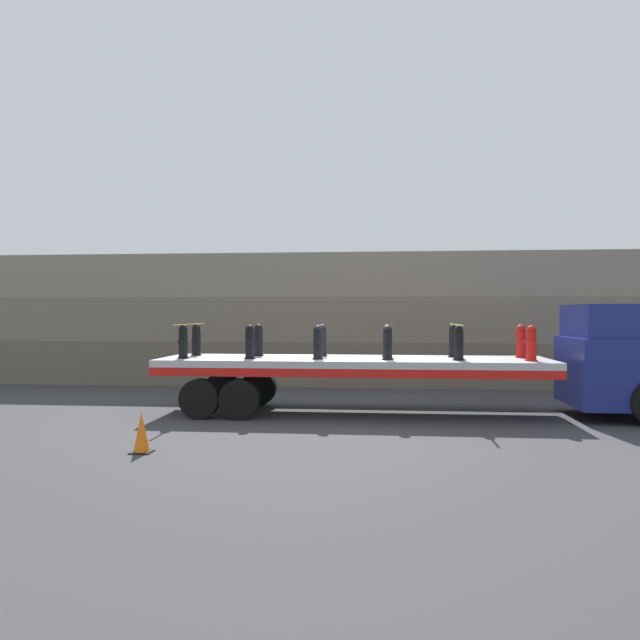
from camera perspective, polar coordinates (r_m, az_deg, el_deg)
ground_plane at (r=15.63m, az=3.08°, el=-8.54°), size 120.00×120.00×0.00m
rock_cliff at (r=22.29m, az=3.87°, el=0.07°), size 60.00×3.30×4.56m
truck_cab at (r=16.44m, az=25.63°, el=-3.40°), size 2.23×2.61×2.69m
flatbed_trailer at (r=15.53m, az=0.77°, el=-4.44°), size 9.52×2.57×1.38m
fire_hydrant_black_near_0 at (r=15.66m, az=-12.40°, el=-1.98°), size 0.28×0.54×0.83m
fire_hydrant_black_far_0 at (r=16.69m, az=-11.25°, el=-1.82°), size 0.28×0.54×0.83m
fire_hydrant_black_near_1 at (r=15.22m, az=-6.44°, el=-2.04°), size 0.28×0.54×0.83m
fire_hydrant_black_far_1 at (r=16.29m, az=-5.64°, el=-1.87°), size 0.28×0.54×0.83m
fire_hydrant_black_near_2 at (r=14.96m, az=-0.19°, el=-2.08°), size 0.28×0.54×0.83m
fire_hydrant_black_far_2 at (r=16.04m, az=0.20°, el=-1.91°), size 0.28×0.54×0.83m
fire_hydrant_black_near_3 at (r=14.89m, az=6.19°, el=-2.10°), size 0.28×0.54×0.83m
fire_hydrant_black_far_3 at (r=15.97m, az=6.15°, el=-1.92°), size 0.28×0.54×0.83m
fire_hydrant_black_near_4 at (r=15.00m, az=12.56°, el=-2.09°), size 0.28×0.54×0.83m
fire_hydrant_black_far_4 at (r=16.07m, az=12.10°, el=-1.91°), size 0.28×0.54×0.83m
fire_hydrant_red_near_5 at (r=15.29m, az=18.77°, el=-2.06°), size 0.28×0.54×0.83m
fire_hydrant_red_far_5 at (r=16.35m, az=17.90°, el=-1.89°), size 0.28×0.54×0.83m
cargo_strap_rear at (r=16.16m, az=-11.81°, el=-0.37°), size 0.05×2.67×0.01m
cargo_strap_middle at (r=15.52m, az=12.33°, el=-0.41°), size 0.05×2.67×0.01m
traffic_cone at (r=11.71m, az=-16.00°, el=-9.89°), size 0.37×0.37×0.72m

